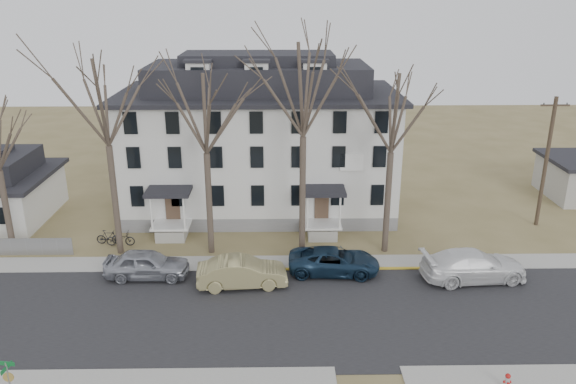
{
  "coord_description": "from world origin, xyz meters",
  "views": [
    {
      "loc": [
        -0.48,
        -23.92,
        16.29
      ],
      "look_at": [
        0.06,
        9.0,
        4.47
      ],
      "focal_mm": 35.0,
      "sensor_mm": 36.0,
      "label": 1
    }
  ],
  "objects_px": {
    "tree_far_left": "(103,96)",
    "tree_mid_right": "(394,108)",
    "fire_hydrant": "(507,381)",
    "street_sign": "(9,380)",
    "bicycle_right": "(109,238)",
    "car_tan": "(242,273)",
    "boarding_house": "(259,142)",
    "car_silver": "(147,265)",
    "tree_mid_left": "(204,108)",
    "utility_pole_far": "(546,161)",
    "car_navy": "(334,262)",
    "car_white": "(474,266)",
    "bicycle_left": "(121,239)",
    "tree_center": "(304,83)"
  },
  "relations": [
    {
      "from": "tree_mid_right",
      "to": "car_silver",
      "type": "xyz_separation_m",
      "value": [
        -14.94,
        -3.49,
        -8.75
      ]
    },
    {
      "from": "fire_hydrant",
      "to": "street_sign",
      "type": "relative_size",
      "value": 0.31
    },
    {
      "from": "tree_far_left",
      "to": "utility_pole_far",
      "type": "relative_size",
      "value": 1.44
    },
    {
      "from": "bicycle_left",
      "to": "car_silver",
      "type": "bearing_deg",
      "value": -148.39
    },
    {
      "from": "tree_far_left",
      "to": "tree_mid_right",
      "type": "distance_m",
      "value": 17.52
    },
    {
      "from": "tree_mid_right",
      "to": "utility_pole_far",
      "type": "xyz_separation_m",
      "value": [
        12.0,
        4.2,
        -4.7
      ]
    },
    {
      "from": "bicycle_left",
      "to": "fire_hydrant",
      "type": "bearing_deg",
      "value": -126.16
    },
    {
      "from": "tree_center",
      "to": "car_navy",
      "type": "relative_size",
      "value": 2.66
    },
    {
      "from": "tree_mid_left",
      "to": "fire_hydrant",
      "type": "relative_size",
      "value": 15.84
    },
    {
      "from": "boarding_house",
      "to": "car_silver",
      "type": "relative_size",
      "value": 4.15
    },
    {
      "from": "tree_far_left",
      "to": "bicycle_right",
      "type": "bearing_deg",
      "value": 131.16
    },
    {
      "from": "car_silver",
      "to": "car_navy",
      "type": "distance_m",
      "value": 11.27
    },
    {
      "from": "tree_mid_left",
      "to": "tree_mid_right",
      "type": "distance_m",
      "value": 11.5
    },
    {
      "from": "car_tan",
      "to": "car_navy",
      "type": "relative_size",
      "value": 0.94
    },
    {
      "from": "car_navy",
      "to": "street_sign",
      "type": "height_order",
      "value": "street_sign"
    },
    {
      "from": "tree_mid_left",
      "to": "car_tan",
      "type": "height_order",
      "value": "tree_mid_left"
    },
    {
      "from": "tree_mid_right",
      "to": "car_tan",
      "type": "distance_m",
      "value": 13.49
    },
    {
      "from": "car_navy",
      "to": "bicycle_left",
      "type": "relative_size",
      "value": 2.88
    },
    {
      "from": "boarding_house",
      "to": "car_tan",
      "type": "xyz_separation_m",
      "value": [
        -0.68,
        -12.78,
        -4.52
      ]
    },
    {
      "from": "tree_far_left",
      "to": "fire_hydrant",
      "type": "relative_size",
      "value": 17.06
    },
    {
      "from": "tree_far_left",
      "to": "tree_mid_left",
      "type": "xyz_separation_m",
      "value": [
        6.0,
        0.0,
        -0.74
      ]
    },
    {
      "from": "utility_pole_far",
      "to": "car_white",
      "type": "xyz_separation_m",
      "value": [
        -7.46,
        -8.25,
        -4.0
      ]
    },
    {
      "from": "bicycle_left",
      "to": "tree_mid_right",
      "type": "bearing_deg",
      "value": -93.51
    },
    {
      "from": "tree_center",
      "to": "street_sign",
      "type": "xyz_separation_m",
      "value": [
        -12.25,
        -15.14,
        -9.34
      ]
    },
    {
      "from": "tree_mid_left",
      "to": "car_white",
      "type": "relative_size",
      "value": 2.04
    },
    {
      "from": "utility_pole_far",
      "to": "car_navy",
      "type": "height_order",
      "value": "utility_pole_far"
    },
    {
      "from": "tree_center",
      "to": "car_tan",
      "type": "distance_m",
      "value": 11.81
    },
    {
      "from": "car_silver",
      "to": "street_sign",
      "type": "height_order",
      "value": "street_sign"
    },
    {
      "from": "tree_mid_left",
      "to": "bicycle_right",
      "type": "relative_size",
      "value": 7.58
    },
    {
      "from": "street_sign",
      "to": "tree_mid_right",
      "type": "bearing_deg",
      "value": 48.95
    },
    {
      "from": "boarding_house",
      "to": "tree_mid_right",
      "type": "height_order",
      "value": "tree_mid_right"
    },
    {
      "from": "tree_mid_left",
      "to": "tree_center",
      "type": "distance_m",
      "value": 6.18
    },
    {
      "from": "tree_far_left",
      "to": "car_silver",
      "type": "relative_size",
      "value": 2.74
    },
    {
      "from": "tree_mid_left",
      "to": "utility_pole_far",
      "type": "relative_size",
      "value": 1.34
    },
    {
      "from": "tree_mid_right",
      "to": "car_white",
      "type": "relative_size",
      "value": 2.04
    },
    {
      "from": "car_navy",
      "to": "tree_center",
      "type": "bearing_deg",
      "value": 34.58
    },
    {
      "from": "tree_far_left",
      "to": "fire_hydrant",
      "type": "height_order",
      "value": "tree_far_left"
    },
    {
      "from": "car_tan",
      "to": "fire_hydrant",
      "type": "xyz_separation_m",
      "value": [
        12.0,
        -9.24,
        -0.45
      ]
    },
    {
      "from": "tree_mid_left",
      "to": "car_tan",
      "type": "relative_size",
      "value": 2.44
    },
    {
      "from": "utility_pole_far",
      "to": "street_sign",
      "type": "distance_m",
      "value": 35.63
    },
    {
      "from": "boarding_house",
      "to": "street_sign",
      "type": "height_order",
      "value": "boarding_house"
    },
    {
      "from": "car_tan",
      "to": "utility_pole_far",
      "type": "bearing_deg",
      "value": -72.15
    },
    {
      "from": "utility_pole_far",
      "to": "street_sign",
      "type": "height_order",
      "value": "utility_pole_far"
    },
    {
      "from": "tree_mid_right",
      "to": "car_navy",
      "type": "distance_m",
      "value": 10.05
    },
    {
      "from": "tree_far_left",
      "to": "car_tan",
      "type": "bearing_deg",
      "value": -29.07
    },
    {
      "from": "car_silver",
      "to": "fire_hydrant",
      "type": "relative_size",
      "value": 6.24
    },
    {
      "from": "car_silver",
      "to": "tree_mid_right",
      "type": "bearing_deg",
      "value": -75.95
    },
    {
      "from": "tree_mid_left",
      "to": "tree_mid_right",
      "type": "relative_size",
      "value": 1.0
    },
    {
      "from": "car_tan",
      "to": "car_white",
      "type": "relative_size",
      "value": 0.84
    },
    {
      "from": "bicycle_left",
      "to": "car_navy",
      "type": "bearing_deg",
      "value": -106.43
    }
  ]
}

